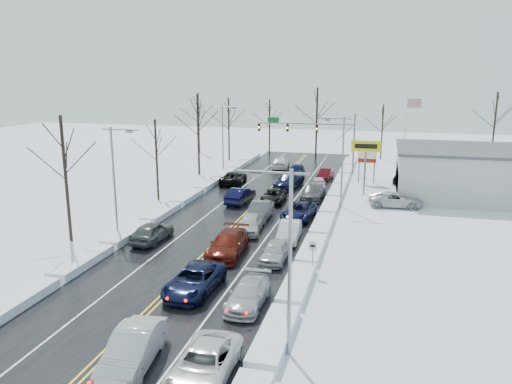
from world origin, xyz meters
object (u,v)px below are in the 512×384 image
(flagpole, at_px, (407,129))
(oncoming_car_0, at_px, (240,203))
(tires_plus_sign, at_px, (366,150))
(traffic_signal_mast, at_px, (316,131))
(dealership_building, at_px, (494,173))

(flagpole, bearing_deg, oncoming_car_0, -128.73)
(tires_plus_sign, xyz_separation_m, oncoming_car_0, (-12.22, -7.05, -4.99))
(tires_plus_sign, bearing_deg, traffic_signal_mast, 120.46)
(tires_plus_sign, distance_m, oncoming_car_0, 14.97)
(tires_plus_sign, distance_m, dealership_building, 13.82)
(traffic_signal_mast, bearing_deg, flagpole, 9.73)
(dealership_building, relative_size, oncoming_car_0, 4.14)
(tires_plus_sign, height_order, flagpole, flagpole)
(traffic_signal_mast, xyz_separation_m, flagpole, (11.72, 2.01, 0.45))
(flagpole, distance_m, dealership_building, 15.24)
(dealership_building, bearing_deg, tires_plus_sign, -171.53)
(oncoming_car_0, bearing_deg, flagpole, -123.65)
(tires_plus_sign, bearing_deg, oncoming_car_0, -150.01)
(flagpole, distance_m, oncoming_car_0, 27.64)
(traffic_signal_mast, distance_m, oncoming_car_0, 20.48)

